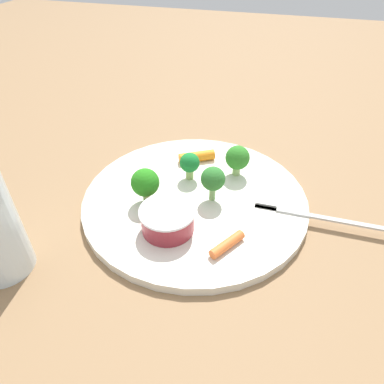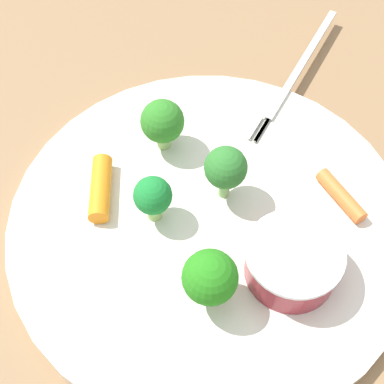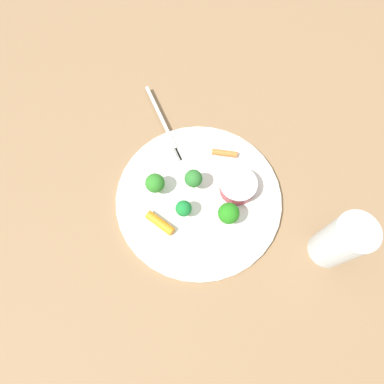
% 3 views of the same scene
% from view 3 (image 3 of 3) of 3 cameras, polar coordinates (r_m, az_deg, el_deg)
% --- Properties ---
extents(ground_plane, '(2.40, 2.40, 0.00)m').
position_cam_3_polar(ground_plane, '(0.60, 1.14, -1.29)').
color(ground_plane, olive).
extents(plate, '(0.30, 0.30, 0.01)m').
position_cam_3_polar(plate, '(0.60, 1.15, -1.08)').
color(plate, silver).
rests_on(plate, ground_plane).
extents(sauce_cup, '(0.07, 0.07, 0.03)m').
position_cam_3_polar(sauce_cup, '(0.59, 7.99, 1.00)').
color(sauce_cup, maroon).
rests_on(sauce_cup, plate).
extents(broccoli_floret_0, '(0.04, 0.04, 0.05)m').
position_cam_3_polar(broccoli_floret_0, '(0.55, 6.44, -3.75)').
color(broccoli_floret_0, '#83AE5E').
rests_on(broccoli_floret_0, plate).
extents(broccoli_floret_1, '(0.03, 0.03, 0.05)m').
position_cam_3_polar(broccoli_floret_1, '(0.58, -6.49, 1.53)').
color(broccoli_floret_1, '#9BC271').
rests_on(broccoli_floret_1, plate).
extents(broccoli_floret_2, '(0.03, 0.03, 0.04)m').
position_cam_3_polar(broccoli_floret_2, '(0.56, -1.48, -2.94)').
color(broccoli_floret_2, '#98C26A').
rests_on(broccoli_floret_2, plate).
extents(broccoli_floret_3, '(0.03, 0.03, 0.05)m').
position_cam_3_polar(broccoli_floret_3, '(0.57, -0.12, 2.20)').
color(broccoli_floret_3, '#80B869').
rests_on(broccoli_floret_3, plate).
extents(carrot_stick_0, '(0.04, 0.05, 0.01)m').
position_cam_3_polar(carrot_stick_0, '(0.63, 5.70, 6.81)').
color(carrot_stick_0, orange).
rests_on(carrot_stick_0, plate).
extents(carrot_stick_1, '(0.06, 0.04, 0.02)m').
position_cam_3_polar(carrot_stick_1, '(0.57, -5.62, -5.42)').
color(carrot_stick_1, orange).
rests_on(carrot_stick_1, plate).
extents(fork, '(0.19, 0.01, 0.00)m').
position_cam_3_polar(fork, '(0.67, -5.04, 11.89)').
color(fork, beige).
rests_on(fork, plate).
extents(drinking_glass, '(0.06, 0.06, 0.12)m').
position_cam_3_polar(drinking_glass, '(0.57, 24.60, -7.87)').
color(drinking_glass, silver).
rests_on(drinking_glass, ground_plane).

